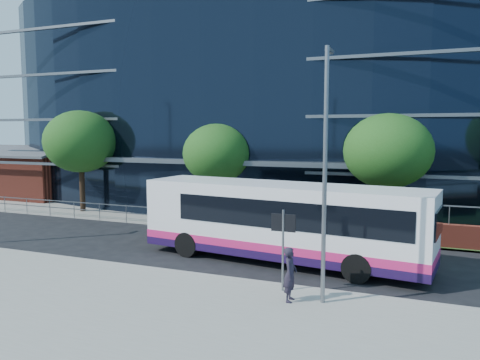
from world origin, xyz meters
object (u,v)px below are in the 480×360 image
at_px(city_bus, 284,221).
at_px(pedestrian, 290,274).
at_px(tree_far_a, 81,142).
at_px(brick_pavilion, 33,174).
at_px(tree_far_b, 218,154).
at_px(streetlight_east, 325,168).
at_px(tree_far_c, 388,151).
at_px(street_sign, 283,233).

relative_size(city_bus, pedestrian, 7.18).
xyz_separation_m(tree_far_a, pedestrian, (18.00, -11.47, -3.83)).
xyz_separation_m(brick_pavilion, pedestrian, (27.00, -15.96, -0.91)).
bearing_deg(tree_far_b, tree_far_a, -177.14).
bearing_deg(pedestrian, streetlight_east, -78.17).
xyz_separation_m(tree_far_c, city_bus, (-3.61, -6.72, -2.76)).
height_order(street_sign, tree_far_a, tree_far_a).
height_order(brick_pavilion, streetlight_east, streetlight_east).
height_order(street_sign, tree_far_c, tree_far_c).
distance_m(brick_pavilion, street_sign, 30.49).
height_order(tree_far_a, pedestrian, tree_far_a).
height_order(tree_far_c, city_bus, tree_far_c).
relative_size(brick_pavilion, tree_far_b, 1.42).
height_order(tree_far_c, pedestrian, tree_far_c).
height_order(brick_pavilion, city_bus, brick_pavilion).
relative_size(brick_pavilion, pedestrian, 4.89).
bearing_deg(tree_far_c, street_sign, -103.29).
bearing_deg(tree_far_b, brick_pavilion, 168.12).
distance_m(tree_far_b, city_bus, 9.94).
distance_m(brick_pavilion, tree_far_c, 29.46).
height_order(tree_far_a, tree_far_b, tree_far_a).
height_order(tree_far_c, streetlight_east, streetlight_east).
bearing_deg(streetlight_east, tree_far_a, 149.54).
xyz_separation_m(street_sign, tree_far_a, (-17.50, 10.59, 2.71)).
bearing_deg(tree_far_c, streetlight_east, -95.11).
bearing_deg(tree_far_b, streetlight_east, -52.37).
bearing_deg(tree_far_c, brick_pavilion, 171.18).
bearing_deg(tree_far_a, tree_far_c, 0.00).
bearing_deg(brick_pavilion, tree_far_a, -26.55).
relative_size(brick_pavilion, streetlight_east, 1.08).
relative_size(tree_far_a, tree_far_b, 1.15).
height_order(brick_pavilion, tree_far_b, tree_far_b).
relative_size(street_sign, pedestrian, 1.59).
bearing_deg(city_bus, pedestrian, -64.43).
xyz_separation_m(brick_pavilion, tree_far_c, (29.00, -4.50, 2.60)).
xyz_separation_m(brick_pavilion, street_sign, (26.50, -15.09, 0.21)).
bearing_deg(pedestrian, tree_far_b, 29.32).
height_order(tree_far_b, city_bus, tree_far_b).
bearing_deg(tree_far_a, streetlight_east, -30.46).
height_order(tree_far_a, city_bus, tree_far_a).
relative_size(tree_far_c, city_bus, 0.52).
xyz_separation_m(street_sign, tree_far_c, (2.50, 10.59, 2.39)).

